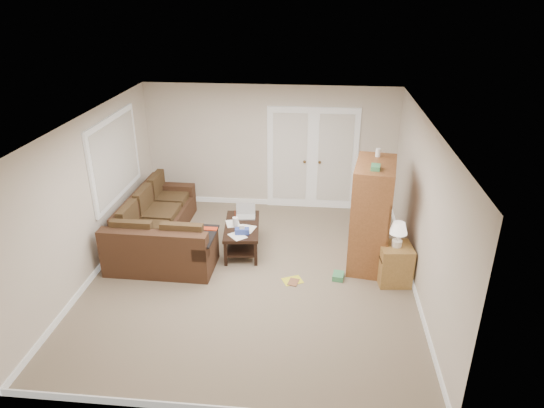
# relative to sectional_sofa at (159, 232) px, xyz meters

# --- Properties ---
(floor) EXTENTS (5.50, 5.50, 0.00)m
(floor) POSITION_rel_sectional_sofa_xyz_m (1.74, -0.71, -0.32)
(floor) COLOR gray
(floor) RESTS_ON ground
(ceiling) EXTENTS (5.00, 5.50, 0.02)m
(ceiling) POSITION_rel_sectional_sofa_xyz_m (1.74, -0.71, 2.18)
(ceiling) COLOR silver
(ceiling) RESTS_ON wall_back
(wall_left) EXTENTS (0.02, 5.50, 2.50)m
(wall_left) POSITION_rel_sectional_sofa_xyz_m (-0.76, -0.71, 0.93)
(wall_left) COLOR beige
(wall_left) RESTS_ON floor
(wall_right) EXTENTS (0.02, 5.50, 2.50)m
(wall_right) POSITION_rel_sectional_sofa_xyz_m (4.24, -0.71, 0.93)
(wall_right) COLOR beige
(wall_right) RESTS_ON floor
(wall_back) EXTENTS (5.00, 0.02, 2.50)m
(wall_back) POSITION_rel_sectional_sofa_xyz_m (1.74, 2.04, 0.93)
(wall_back) COLOR beige
(wall_back) RESTS_ON floor
(wall_front) EXTENTS (5.00, 0.02, 2.50)m
(wall_front) POSITION_rel_sectional_sofa_xyz_m (1.74, -3.46, 0.93)
(wall_front) COLOR beige
(wall_front) RESTS_ON floor
(baseboards) EXTENTS (5.00, 5.50, 0.10)m
(baseboards) POSITION_rel_sectional_sofa_xyz_m (1.74, -0.71, -0.27)
(baseboards) COLOR white
(baseboards) RESTS_ON floor
(french_doors) EXTENTS (1.80, 0.05, 2.13)m
(french_doors) POSITION_rel_sectional_sofa_xyz_m (2.59, 2.00, 0.72)
(french_doors) COLOR white
(french_doors) RESTS_ON floor
(window_left) EXTENTS (0.05, 1.92, 1.42)m
(window_left) POSITION_rel_sectional_sofa_xyz_m (-0.73, 0.29, 1.23)
(window_left) COLOR white
(window_left) RESTS_ON wall_left
(sectional_sofa) EXTENTS (1.76, 2.63, 0.81)m
(sectional_sofa) POSITION_rel_sectional_sofa_xyz_m (0.00, 0.00, 0.00)
(sectional_sofa) COLOR #442A1A
(sectional_sofa) RESTS_ON floor
(coffee_table) EXTENTS (0.70, 1.21, 0.79)m
(coffee_table) POSITION_rel_sectional_sofa_xyz_m (1.45, 0.12, -0.06)
(coffee_table) COLOR black
(coffee_table) RESTS_ON floor
(tv_armoire) EXTENTS (0.76, 1.17, 1.88)m
(tv_armoire) POSITION_rel_sectional_sofa_xyz_m (3.59, -0.12, 0.57)
(tv_armoire) COLOR brown
(tv_armoire) RESTS_ON floor
(side_cabinet) EXTENTS (0.53, 0.53, 1.02)m
(side_cabinet) POSITION_rel_sectional_sofa_xyz_m (3.94, -0.66, 0.05)
(side_cabinet) COLOR #A67A3C
(side_cabinet) RESTS_ON floor
(space_heater) EXTENTS (0.13, 0.11, 0.27)m
(space_heater) POSITION_rel_sectional_sofa_xyz_m (3.81, 1.74, -0.18)
(space_heater) COLOR white
(space_heater) RESTS_ON floor
(floor_magazine) EXTENTS (0.37, 0.34, 0.01)m
(floor_magazine) POSITION_rel_sectional_sofa_xyz_m (2.38, -0.81, -0.31)
(floor_magazine) COLOR yellow
(floor_magazine) RESTS_ON floor
(floor_greenbox) EXTENTS (0.20, 0.24, 0.09)m
(floor_greenbox) POSITION_rel_sectional_sofa_xyz_m (3.09, -0.67, -0.27)
(floor_greenbox) COLOR #42925B
(floor_greenbox) RESTS_ON floor
(floor_book) EXTENTS (0.19, 0.23, 0.02)m
(floor_book) POSITION_rel_sectional_sofa_xyz_m (2.32, -0.84, -0.31)
(floor_book) COLOR brown
(floor_book) RESTS_ON floor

